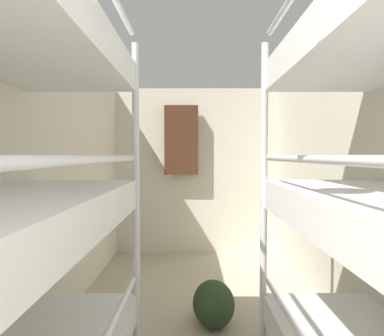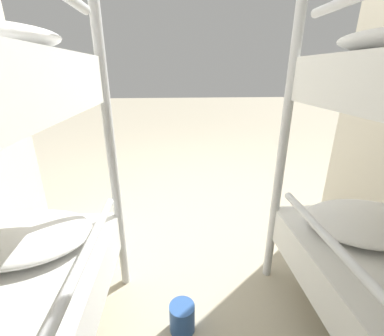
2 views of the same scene
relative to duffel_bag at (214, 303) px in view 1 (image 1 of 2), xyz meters
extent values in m
cube|color=beige|center=(-1.23, -0.47, 0.95)|extent=(0.06, 5.02, 2.22)
cube|color=beige|center=(0.99, -0.47, 0.95)|extent=(0.06, 5.02, 2.22)
cube|color=beige|center=(-0.12, 2.01, 0.95)|extent=(2.28, 0.06, 2.22)
cylinder|color=silver|center=(-0.52, -0.48, 0.85)|extent=(0.04, 0.04, 2.02)
cube|color=white|center=(-0.86, -1.41, 0.91)|extent=(0.68, 1.91, 0.18)
cylinder|color=silver|center=(-0.52, -1.41, 1.14)|extent=(0.03, 1.62, 0.03)
cylinder|color=silver|center=(0.29, -0.48, 0.85)|extent=(0.04, 0.04, 2.02)
cylinder|color=silver|center=(0.29, -1.41, 1.14)|extent=(0.03, 1.62, 0.03)
ellipsoid|color=#23381E|center=(0.00, 0.00, 0.00)|extent=(0.33, 0.50, 0.33)
cube|color=#472819|center=(-0.31, 1.86, 1.36)|extent=(0.44, 0.12, 0.90)
camera|label=1|loc=(-0.17, -2.64, 1.16)|focal=32.00mm
camera|label=2|loc=(0.00, -1.19, 0.95)|focal=24.00mm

